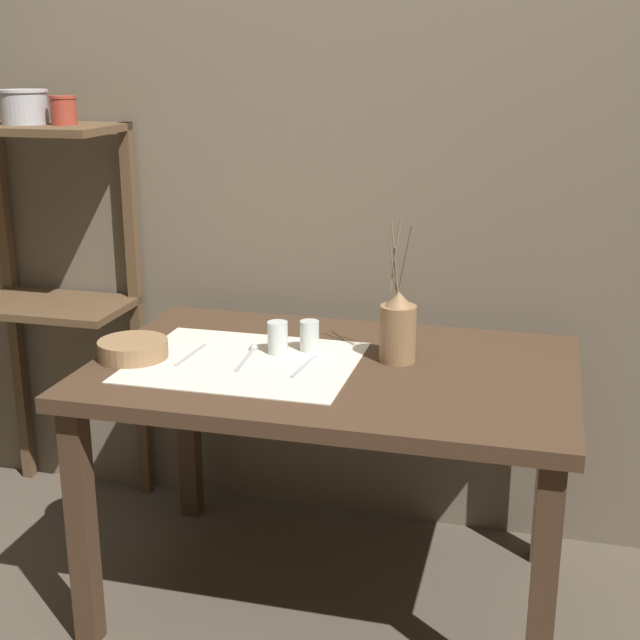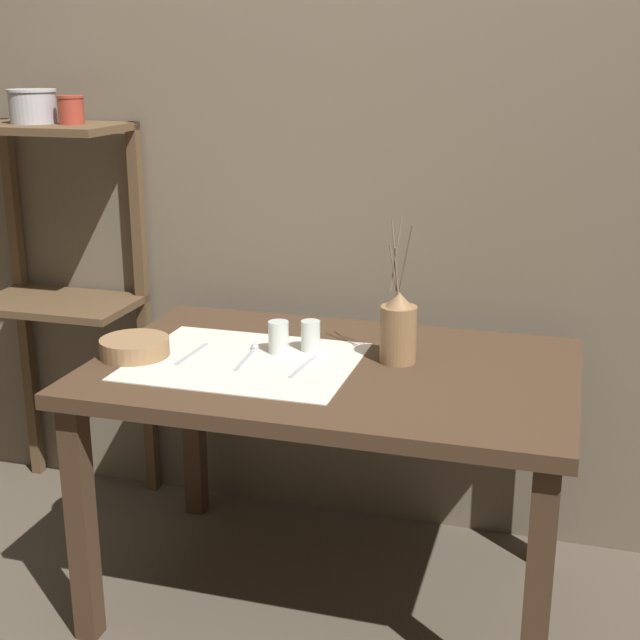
{
  "view_description": "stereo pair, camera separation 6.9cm",
  "coord_description": "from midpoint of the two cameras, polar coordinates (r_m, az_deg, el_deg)",
  "views": [
    {
      "loc": [
        0.53,
        -2.16,
        1.5
      ],
      "look_at": [
        -0.04,
        0.0,
        0.83
      ],
      "focal_mm": 50.0,
      "sensor_mm": 36.0,
      "label": 1
    },
    {
      "loc": [
        0.59,
        -2.14,
        1.5
      ],
      "look_at": [
        -0.04,
        0.0,
        0.83
      ],
      "focal_mm": 50.0,
      "sensor_mm": 36.0,
      "label": 2
    }
  ],
  "objects": [
    {
      "name": "ground_plane",
      "position": [
        2.69,
        1.53,
        -17.24
      ],
      "size": [
        12.0,
        12.0,
        0.0
      ],
      "primitive_type": "plane",
      "color": "brown"
    },
    {
      "name": "stone_wall_back",
      "position": [
        2.75,
        4.57,
        10.43
      ],
      "size": [
        7.0,
        0.06,
        2.4
      ],
      "color": "#6B5E4C",
      "rests_on": "ground_plane"
    },
    {
      "name": "wooden_table",
      "position": [
        2.39,
        1.64,
        -4.8
      ],
      "size": [
        1.27,
        0.82,
        0.71
      ],
      "color": "#422D1E",
      "rests_on": "ground_plane"
    },
    {
      "name": "wooden_shelf_unit",
      "position": [
        3.03,
        -15.66,
        4.47
      ],
      "size": [
        0.51,
        0.32,
        1.29
      ],
      "color": "brown",
      "rests_on": "ground_plane"
    },
    {
      "name": "linen_cloth",
      "position": [
        2.39,
        -4.0,
        -2.65
      ],
      "size": [
        0.59,
        0.47,
        0.0
      ],
      "color": "beige",
      "rests_on": "wooden_table"
    },
    {
      "name": "pitcher_with_flowers",
      "position": [
        2.37,
        5.86,
        -0.61
      ],
      "size": [
        0.1,
        0.1,
        0.39
      ],
      "color": "olive",
      "rests_on": "wooden_table"
    },
    {
      "name": "wooden_bowl",
      "position": [
        2.46,
        -10.99,
        -1.75
      ],
      "size": [
        0.19,
        0.19,
        0.05
      ],
      "color": "#8E6B47",
      "rests_on": "wooden_table"
    },
    {
      "name": "glass_tumbler_near",
      "position": [
        2.43,
        -1.86,
        -1.11
      ],
      "size": [
        0.06,
        0.06,
        0.09
      ],
      "color": "silver",
      "rests_on": "wooden_table"
    },
    {
      "name": "glass_tumbler_far",
      "position": [
        2.45,
        0.2,
        -1.02
      ],
      "size": [
        0.05,
        0.05,
        0.08
      ],
      "color": "silver",
      "rests_on": "wooden_table"
    },
    {
      "name": "fork_outer",
      "position": [
        2.45,
        -7.39,
        -2.15
      ],
      "size": [
        0.02,
        0.18,
        0.0
      ],
      "color": "#A8A8AD",
      "rests_on": "wooden_table"
    },
    {
      "name": "spoon_inner",
      "position": [
        2.44,
        -3.62,
        -2.06
      ],
      "size": [
        0.03,
        0.19,
        0.02
      ],
      "color": "#A8A8AD",
      "rests_on": "wooden_table"
    },
    {
      "name": "knife_center",
      "position": [
        2.34,
        -0.22,
        -2.96
      ],
      "size": [
        0.03,
        0.18,
        0.0
      ],
      "color": "#A8A8AD",
      "rests_on": "wooden_table"
    },
    {
      "name": "metal_pot_large",
      "position": [
        2.95,
        -17.27,
        13.0
      ],
      "size": [
        0.15,
        0.15,
        0.1
      ],
      "color": "#A8A8AD",
      "rests_on": "wooden_shelf_unit"
    },
    {
      "name": "metal_pot_small",
      "position": [
        2.88,
        -14.99,
        12.94
      ],
      "size": [
        0.08,
        0.08,
        0.09
      ],
      "color": "#9E3828",
      "rests_on": "wooden_shelf_unit"
    }
  ]
}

